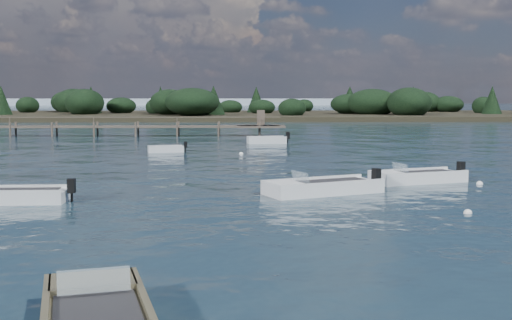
{
  "coord_description": "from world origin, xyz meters",
  "views": [
    {
      "loc": [
        1.75,
        -19.01,
        4.43
      ],
      "look_at": [
        2.61,
        14.0,
        1.0
      ],
      "focal_mm": 45.0,
      "sensor_mm": 36.0,
      "label": 1
    }
  ],
  "objects_px": {
    "tender_far_white": "(166,150)",
    "dinghy_mid_white_b": "(418,179)",
    "jetty": "(13,127)",
    "dinghy_mid_white_a": "(323,190)",
    "dinghy_mid_grey": "(11,198)",
    "tender_far_grey_b": "(267,142)"
  },
  "relations": [
    {
      "from": "tender_far_white",
      "to": "dinghy_mid_white_b",
      "type": "distance_m",
      "value": 22.26
    },
    {
      "from": "dinghy_mid_white_b",
      "to": "jetty",
      "type": "height_order",
      "value": "jetty"
    },
    {
      "from": "dinghy_mid_white_a",
      "to": "dinghy_mid_grey",
      "type": "xyz_separation_m",
      "value": [
        -13.04,
        -2.01,
        -0.01
      ]
    },
    {
      "from": "dinghy_mid_grey",
      "to": "tender_far_grey_b",
      "type": "distance_m",
      "value": 32.82
    },
    {
      "from": "tender_far_white",
      "to": "dinghy_mid_white_b",
      "type": "xyz_separation_m",
      "value": [
        14.51,
        -16.88,
        0.02
      ]
    },
    {
      "from": "tender_far_grey_b",
      "to": "jetty",
      "type": "height_order",
      "value": "jetty"
    },
    {
      "from": "dinghy_mid_white_b",
      "to": "jetty",
      "type": "relative_size",
      "value": 0.08
    },
    {
      "from": "dinghy_mid_white_a",
      "to": "tender_far_grey_b",
      "type": "height_order",
      "value": "dinghy_mid_white_a"
    },
    {
      "from": "tender_far_white",
      "to": "jetty",
      "type": "relative_size",
      "value": 0.05
    },
    {
      "from": "tender_far_white",
      "to": "tender_far_grey_b",
      "type": "xyz_separation_m",
      "value": [
        8.0,
        8.26,
        0.04
      ]
    },
    {
      "from": "tender_far_grey_b",
      "to": "jetty",
      "type": "distance_m",
      "value": 27.88
    },
    {
      "from": "dinghy_mid_white_b",
      "to": "jetty",
      "type": "bearing_deg",
      "value": 132.49
    },
    {
      "from": "tender_far_grey_b",
      "to": "jetty",
      "type": "bearing_deg",
      "value": 158.42
    },
    {
      "from": "dinghy_mid_white_b",
      "to": "tender_far_grey_b",
      "type": "relative_size",
      "value": 1.34
    },
    {
      "from": "dinghy_mid_grey",
      "to": "dinghy_mid_white_b",
      "type": "height_order",
      "value": "dinghy_mid_white_b"
    },
    {
      "from": "tender_far_white",
      "to": "dinghy_mid_grey",
      "type": "xyz_separation_m",
      "value": [
        -3.77,
        -22.37,
        0.02
      ]
    },
    {
      "from": "dinghy_mid_white_b",
      "to": "jetty",
      "type": "xyz_separation_m",
      "value": [
        -32.42,
        35.4,
        0.82
      ]
    },
    {
      "from": "dinghy_mid_white_a",
      "to": "jetty",
      "type": "height_order",
      "value": "jetty"
    },
    {
      "from": "dinghy_mid_white_a",
      "to": "dinghy_mid_white_b",
      "type": "distance_m",
      "value": 6.28
    },
    {
      "from": "dinghy_mid_white_a",
      "to": "dinghy_mid_white_b",
      "type": "relative_size",
      "value": 1.09
    },
    {
      "from": "tender_far_white",
      "to": "jetty",
      "type": "height_order",
      "value": "jetty"
    },
    {
      "from": "tender_far_white",
      "to": "jetty",
      "type": "bearing_deg",
      "value": 134.06
    }
  ]
}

